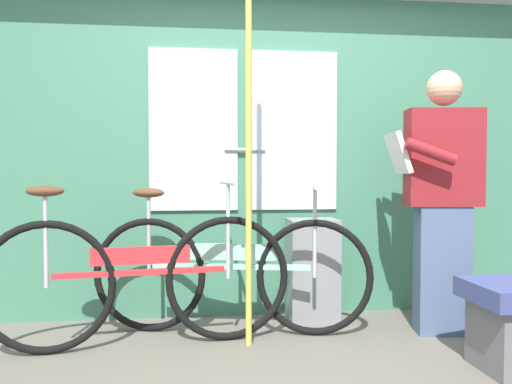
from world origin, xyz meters
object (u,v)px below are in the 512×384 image
passenger_reading_newspaper (441,196)px  handrail_pole (249,153)px  bicycle_near_door (230,272)px  trash_bin_by_wall (312,270)px  bicycle_leaning_behind (140,279)px

passenger_reading_newspaper → handrail_pole: handrail_pole is taller
bicycle_near_door → handrail_pole: 0.78m
bicycle_near_door → trash_bin_by_wall: bicycle_near_door is taller
bicycle_leaning_behind → passenger_reading_newspaper: 1.89m
bicycle_leaning_behind → trash_bin_by_wall: size_ratio=2.55×
bicycle_leaning_behind → passenger_reading_newspaper: size_ratio=1.08×
bicycle_near_door → trash_bin_by_wall: (0.58, 0.23, -0.04)m
handrail_pole → passenger_reading_newspaper: bearing=4.0°
handrail_pole → trash_bin_by_wall: bearing=44.0°
passenger_reading_newspaper → handrail_pole: 1.24m
bicycle_leaning_behind → handrail_pole: 0.95m
bicycle_leaning_behind → trash_bin_by_wall: 1.19m
bicycle_leaning_behind → trash_bin_by_wall: bearing=13.8°
bicycle_near_door → bicycle_leaning_behind: (-0.53, -0.20, 0.01)m
passenger_reading_newspaper → trash_bin_by_wall: (-0.72, 0.39, -0.51)m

